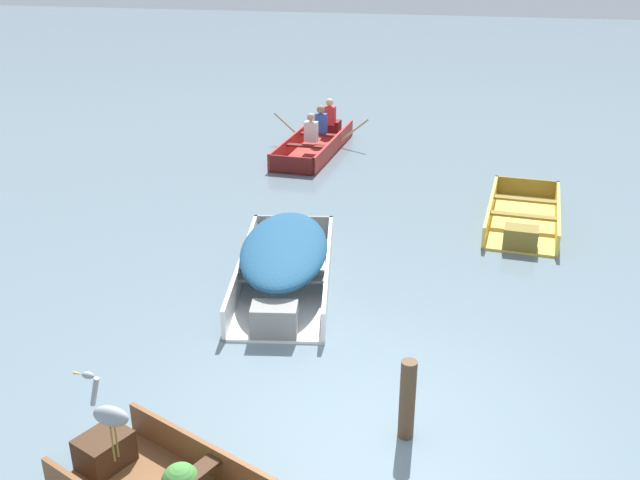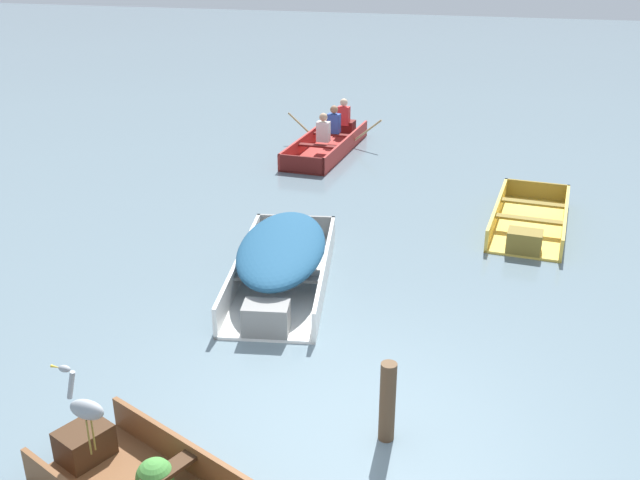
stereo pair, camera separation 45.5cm
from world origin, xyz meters
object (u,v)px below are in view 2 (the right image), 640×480
object	(u,v)px
skiff_yellow_mid_moored	(529,222)
rowboat_red_with_crew	(329,140)
skiff_white_near_moored	(282,256)
mooring_post	(387,402)
heron_on_dinghy	(85,407)

from	to	relation	value
skiff_yellow_mid_moored	rowboat_red_with_crew	size ratio (longest dim) A/B	0.81
skiff_white_near_moored	mooring_post	world-z (taller)	mooring_post
skiff_white_near_moored	mooring_post	size ratio (longest dim) A/B	3.94
skiff_white_near_moored	mooring_post	distance (m)	3.48
rowboat_red_with_crew	mooring_post	size ratio (longest dim) A/B	4.04
skiff_yellow_mid_moored	heron_on_dinghy	distance (m)	8.05
skiff_yellow_mid_moored	skiff_white_near_moored	bearing A→B (deg)	-137.15
heron_on_dinghy	mooring_post	distance (m)	2.71
skiff_white_near_moored	rowboat_red_with_crew	size ratio (longest dim) A/B	0.98
heron_on_dinghy	skiff_white_near_moored	bearing A→B (deg)	85.68
skiff_white_near_moored	rowboat_red_with_crew	world-z (taller)	rowboat_red_with_crew
skiff_yellow_mid_moored	heron_on_dinghy	bearing A→B (deg)	-116.43
skiff_yellow_mid_moored	mooring_post	xyz separation A→B (m)	(-1.25, -5.86, 0.29)
rowboat_red_with_crew	heron_on_dinghy	size ratio (longest dim) A/B	4.04
skiff_white_near_moored	rowboat_red_with_crew	bearing A→B (deg)	99.68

